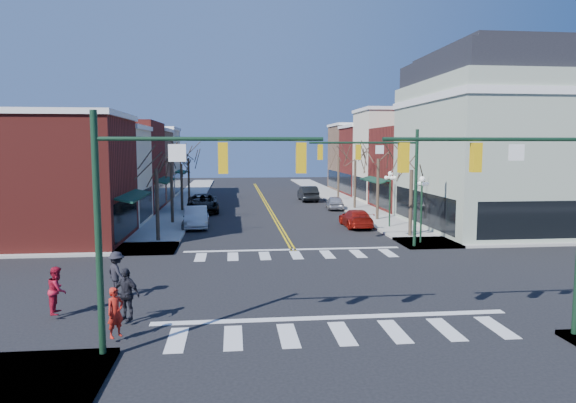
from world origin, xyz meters
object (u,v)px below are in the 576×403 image
object	(u,v)px
car_left_mid	(196,217)
car_right_mid	(335,203)
lamppost_midblock	(390,189)
car_left_far	(203,203)
victorian_corner	(500,140)
car_right_far	(308,193)
pedestrian_dark_a	(126,294)
pedestrian_red_a	(115,312)
pedestrian_red_b	(57,290)
car_right_near	(356,218)
lamppost_corner	(422,198)
car_left_near	(196,218)
pedestrian_dark_b	(117,273)

from	to	relation	value
car_left_mid	car_right_mid	distance (m)	16.28
lamppost_midblock	car_left_far	world-z (taller)	lamppost_midblock
victorian_corner	car_right_far	distance (m)	24.35
lamppost_midblock	car_left_mid	xyz separation A→B (m)	(-14.60, 1.98, -2.16)
car_right_far	pedestrian_dark_a	size ratio (longest dim) A/B	2.80
car_left_far	pedestrian_red_a	xyz separation A→B (m)	(-0.90, -32.17, 0.09)
car_left_far	pedestrian_dark_a	bearing A→B (deg)	-95.53
car_right_far	pedestrian_red_b	xyz separation A→B (m)	(-14.85, -38.59, 0.16)
car_right_near	pedestrian_red_a	xyz separation A→B (m)	(-13.11, -21.95, 0.27)
car_right_mid	car_right_far	distance (m)	8.22
car_left_mid	pedestrian_red_a	bearing A→B (deg)	-96.54
pedestrian_red_a	pedestrian_dark_a	bearing A→B (deg)	42.65
car_left_far	car_right_mid	distance (m)	12.84
lamppost_corner	pedestrian_dark_a	distance (m)	20.29
victorian_corner	lamppost_corner	xyz separation A→B (m)	(-8.30, -6.00, -3.70)
lamppost_midblock	pedestrian_dark_a	distance (m)	24.95
lamppost_corner	pedestrian_red_b	distance (m)	21.81
lamppost_corner	pedestrian_dark_a	bearing A→B (deg)	-140.10
car_right_mid	car_right_far	xyz separation A→B (m)	(-1.47, 8.08, 0.18)
car_left_mid	lamppost_midblock	bearing A→B (deg)	-12.03
car_left_far	car_right_far	distance (m)	14.50
car_right_near	pedestrian_red_a	size ratio (longest dim) A/B	2.94
victorian_corner	car_right_mid	distance (m)	17.17
car_right_far	pedestrian_red_a	bearing A→B (deg)	72.80
car_left_near	car_left_mid	size ratio (longest dim) A/B	0.89
pedestrian_dark_a	car_left_far	bearing A→B (deg)	115.14
car_right_near	pedestrian_dark_b	xyz separation A→B (m)	(-14.13, -17.10, 0.35)
car_left_near	car_right_mid	world-z (taller)	car_left_near
lamppost_midblock	car_left_near	bearing A→B (deg)	172.86
car_left_mid	pedestrian_dark_a	world-z (taller)	pedestrian_dark_a
car_right_far	pedestrian_dark_b	size ratio (longest dim) A/B	2.90
car_left_mid	car_left_far	size ratio (longest dim) A/B	0.78
pedestrian_red_b	car_right_mid	bearing A→B (deg)	-34.37
car_left_mid	pedestrian_red_b	size ratio (longest dim) A/B	2.82
pedestrian_dark_a	car_right_near	bearing A→B (deg)	83.97
victorian_corner	car_left_near	xyz separation A→B (m)	(-22.90, 2.33, -5.92)
car_right_mid	pedestrian_red_a	size ratio (longest dim) A/B	2.46
victorian_corner	pedestrian_red_b	distance (m)	32.45
car_left_near	car_right_mid	bearing A→B (deg)	42.38
pedestrian_dark_a	victorian_corner	bearing A→B (deg)	65.37
victorian_corner	lamppost_midblock	xyz separation A→B (m)	(-8.30, 0.50, -3.70)
pedestrian_dark_a	pedestrian_red_b	bearing A→B (deg)	-173.90
pedestrian_dark_b	pedestrian_dark_a	bearing A→B (deg)	157.83
car_right_far	pedestrian_red_a	xyz separation A→B (m)	(-12.23, -41.23, 0.10)
car_left_near	pedestrian_red_a	size ratio (longest dim) A/B	2.68
car_left_mid	pedestrian_dark_b	distance (m)	18.34
car_left_near	pedestrian_red_b	distance (m)	20.60
car_left_near	car_left_far	size ratio (longest dim) A/B	0.70
lamppost_midblock	car_right_near	bearing A→B (deg)	160.67
lamppost_midblock	car_right_far	world-z (taller)	lamppost_midblock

